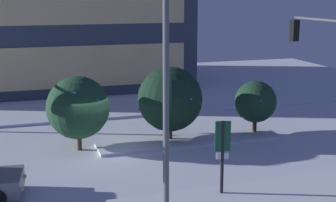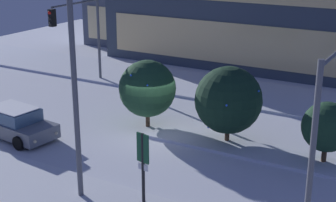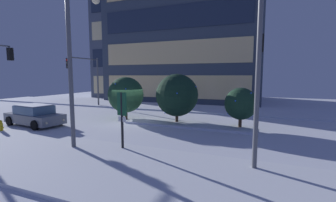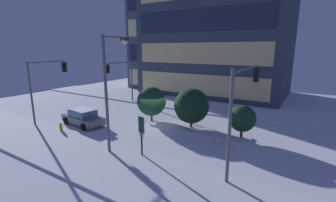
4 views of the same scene
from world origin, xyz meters
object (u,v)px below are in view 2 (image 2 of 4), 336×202
at_px(traffic_light_corner_far_left, 79,26).
at_px(decorated_tree_right_of_median, 228,100).
at_px(street_lamp_arched, 84,59).
at_px(traffic_light_corner_near_right, 335,99).
at_px(parking_info_sign, 143,160).
at_px(decorated_tree_median, 327,127).
at_px(car_near, 14,123).
at_px(decorated_tree_left_of_median, 147,89).

distance_m(traffic_light_corner_far_left, decorated_tree_right_of_median, 12.62).
bearing_deg(street_lamp_arched, decorated_tree_right_of_median, -25.98).
height_order(traffic_light_corner_near_right, parking_info_sign, traffic_light_corner_near_right).
bearing_deg(traffic_light_corner_near_right, decorated_tree_median, 13.31).
bearing_deg(car_near, decorated_tree_right_of_median, 31.73).
xyz_separation_m(traffic_light_corner_far_left, street_lamp_arched, (9.23, -10.86, 1.26)).
distance_m(car_near, street_lamp_arched, 8.42).
height_order(car_near, parking_info_sign, parking_info_sign).
distance_m(traffic_light_corner_far_left, traffic_light_corner_near_right, 19.51).
xyz_separation_m(decorated_tree_median, decorated_tree_right_of_median, (-4.54, 0.10, 0.42)).
bearing_deg(decorated_tree_right_of_median, car_near, -154.60).
xyz_separation_m(parking_info_sign, decorated_tree_left_of_median, (-4.14, 6.87, 0.24)).
xyz_separation_m(car_near, parking_info_sign, (9.03, -2.46, 1.07)).
height_order(traffic_light_corner_far_left, parking_info_sign, traffic_light_corner_far_left).
bearing_deg(traffic_light_corner_far_left, decorated_tree_right_of_median, 71.78).
distance_m(traffic_light_corner_near_right, decorated_tree_median, 5.46).
relative_size(decorated_tree_median, decorated_tree_right_of_median, 0.75).
bearing_deg(traffic_light_corner_near_right, street_lamp_arched, 105.14).
height_order(car_near, decorated_tree_median, decorated_tree_median).
relative_size(traffic_light_corner_near_right, street_lamp_arched, 0.77).
height_order(street_lamp_arched, decorated_tree_median, street_lamp_arched).
bearing_deg(car_near, decorated_tree_median, 23.66).
distance_m(parking_info_sign, decorated_tree_right_of_median, 6.89).
bearing_deg(traffic_light_corner_far_left, decorated_tree_left_of_median, 62.34).
bearing_deg(parking_info_sign, traffic_light_corner_far_left, 58.65).
bearing_deg(parking_info_sign, street_lamp_arched, 103.56).
distance_m(traffic_light_corner_far_left, decorated_tree_left_of_median, 8.63).
xyz_separation_m(car_near, street_lamp_arched, (6.67, -2.54, 4.48)).
bearing_deg(decorated_tree_right_of_median, traffic_light_corner_near_right, -39.96).
relative_size(traffic_light_corner_far_left, decorated_tree_right_of_median, 1.50).
height_order(car_near, street_lamp_arched, street_lamp_arched).
relative_size(car_near, street_lamp_arched, 0.60).
distance_m(street_lamp_arched, decorated_tree_right_of_median, 8.04).
height_order(decorated_tree_median, decorated_tree_right_of_median, decorated_tree_right_of_median).
bearing_deg(traffic_light_corner_near_right, parking_info_sign, 110.05).
bearing_deg(decorated_tree_median, decorated_tree_right_of_median, 178.77).
height_order(parking_info_sign, decorated_tree_right_of_median, decorated_tree_right_of_median).
bearing_deg(traffic_light_corner_far_left, traffic_light_corner_near_right, 63.76).
xyz_separation_m(traffic_light_corner_near_right, decorated_tree_median, (-1.09, 4.62, -2.70)).
bearing_deg(parking_info_sign, decorated_tree_left_of_median, 42.65).
relative_size(parking_info_sign, decorated_tree_median, 1.00).
distance_m(decorated_tree_left_of_median, decorated_tree_right_of_median, 4.41).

